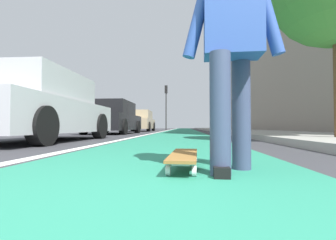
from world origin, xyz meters
The scene contains 12 objects.
ground_plane centered at (10.00, 0.00, 0.00)m, with size 80.00×80.00×0.00m, color #38383D.
bike_lane_paint centered at (24.00, 0.00, 0.00)m, with size 56.00×2.35×0.00m, color #288466.
lane_stripe_white centered at (20.00, 1.32, 0.00)m, with size 52.00×0.16×0.01m, color silver.
sidewalk_curb centered at (18.00, -3.54, 0.06)m, with size 52.00×3.20×0.13m, color #9E9B93.
building_facade centered at (22.00, -6.52, 6.87)m, with size 40.00×1.20×13.74m, color gray.
skateboard centered at (1.21, -0.23, 0.09)m, with size 0.85×0.24×0.11m.
skater_person centered at (1.06, -0.58, 0.94)m, with size 0.45×0.72×1.64m.
parked_car_near centered at (4.45, 2.96, 0.73)m, with size 4.22×2.00×1.50m.
parked_car_mid centered at (10.31, 3.07, 0.71)m, with size 4.33×1.94×1.48m.
parked_car_far centered at (16.94, 3.09, 0.72)m, with size 4.60×1.95×1.49m.
traffic_light centered at (24.33, 1.72, 3.16)m, with size 0.33×0.28×4.60m.
pedestrian_distant centered at (15.61, -2.95, 0.93)m, with size 0.46×0.71×1.62m.
Camera 1 is at (-0.69, -0.24, 0.32)m, focal length 26.00 mm.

